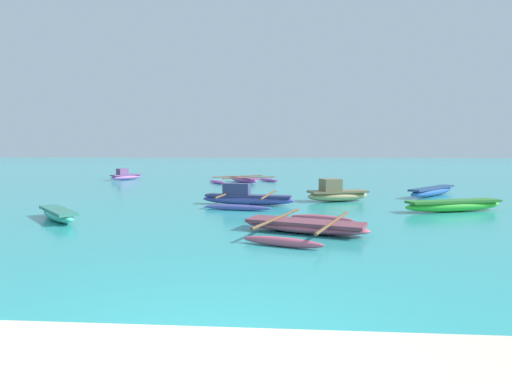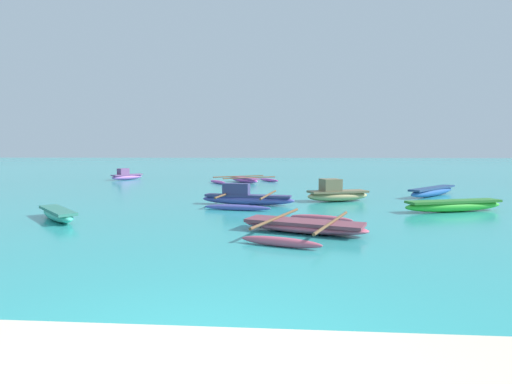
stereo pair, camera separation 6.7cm
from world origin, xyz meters
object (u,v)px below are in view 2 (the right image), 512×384
object	(u,v)px
moored_boat_3	(336,193)
moored_boat_7	(58,214)
moored_boat_6	(433,191)
moored_boat_2	(454,205)
moored_boat_1	(246,198)
moored_boat_4	(304,226)
moored_boat_5	(244,180)
moored_boat_0	(126,176)

from	to	relation	value
moored_boat_3	moored_boat_7	bearing A→B (deg)	-167.83
moored_boat_3	moored_boat_6	xyz separation A→B (m)	(4.45, 2.18, -0.09)
moored_boat_6	moored_boat_7	size ratio (longest dim) A/B	1.54
moored_boat_2	moored_boat_3	bearing A→B (deg)	127.18
moored_boat_1	moored_boat_2	xyz separation A→B (m)	(6.90, -1.17, -0.04)
moored_boat_4	moored_boat_7	size ratio (longest dim) A/B	1.73
moored_boat_4	moored_boat_1	bearing A→B (deg)	130.98
moored_boat_5	moored_boat_0	bearing A→B (deg)	-135.80
moored_boat_0	moored_boat_2	size ratio (longest dim) A/B	0.67
moored_boat_5	moored_boat_6	bearing A→B (deg)	18.39
moored_boat_2	moored_boat_6	distance (m)	4.74
moored_boat_5	moored_boat_6	distance (m)	11.47
moored_boat_1	moored_boat_7	size ratio (longest dim) A/B	1.60
moored_boat_0	moored_boat_7	xyz separation A→B (m)	(4.51, -15.99, -0.10)
moored_boat_1	moored_boat_2	bearing A→B (deg)	-1.20
moored_boat_5	moored_boat_7	size ratio (longest dim) A/B	2.05
moored_boat_1	moored_boat_3	distance (m)	3.67
moored_boat_0	moored_boat_6	xyz separation A→B (m)	(17.43, -8.85, -0.06)
moored_boat_4	moored_boat_0	bearing A→B (deg)	143.50
moored_boat_2	moored_boat_7	world-z (taller)	moored_boat_2
moored_boat_1	moored_boat_6	world-z (taller)	moored_boat_1
moored_boat_0	moored_boat_4	distance (m)	20.68
moored_boat_4	moored_boat_7	distance (m)	7.04
moored_boat_0	moored_boat_4	world-z (taller)	moored_boat_0
moored_boat_1	moored_boat_6	distance (m)	8.61
moored_boat_0	moored_boat_1	distance (m)	15.58
moored_boat_1	moored_boat_2	world-z (taller)	moored_boat_1
moored_boat_4	moored_boat_5	world-z (taller)	moored_boat_5
moored_boat_5	moored_boat_6	xyz separation A→B (m)	(9.04, -7.05, 0.04)
moored_boat_1	moored_boat_5	xyz separation A→B (m)	(-1.16, 10.52, -0.07)
moored_boat_4	moored_boat_5	size ratio (longest dim) A/B	0.84
moored_boat_1	moored_boat_7	xyz separation A→B (m)	(-5.03, -3.67, -0.07)
moored_boat_2	moored_boat_5	xyz separation A→B (m)	(-8.06, 11.69, -0.03)
moored_boat_1	moored_boat_4	world-z (taller)	moored_boat_1
moored_boat_3	moored_boat_5	bearing A→B (deg)	98.30
moored_boat_3	moored_boat_6	bearing A→B (deg)	7.92
moored_boat_0	moored_boat_4	xyz separation A→B (m)	(11.44, -17.23, -0.12)
moored_boat_0	moored_boat_5	xyz separation A→B (m)	(8.38, -1.80, -0.10)
moored_boat_4	moored_boat_6	xyz separation A→B (m)	(5.99, 8.37, 0.06)
moored_boat_7	moored_boat_1	bearing A→B (deg)	82.29
moored_boat_4	moored_boat_6	world-z (taller)	moored_boat_6
moored_boat_1	moored_boat_4	size ratio (longest dim) A/B	0.93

